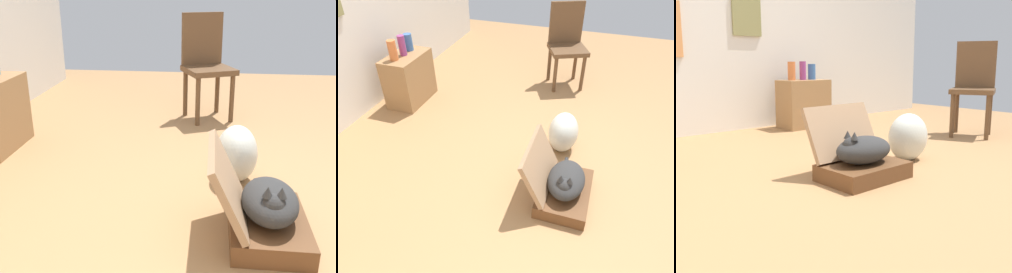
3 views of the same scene
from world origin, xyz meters
The scene contains 6 objects.
ground_plane centered at (0.00, 0.00, 0.00)m, with size 7.68×7.68×0.00m, color #9E7247.
suitcase_base centered at (-0.29, -0.13, 0.06)m, with size 0.56×0.39×0.11m, color brown.
suitcase_lid centered at (-0.29, 0.08, 0.29)m, with size 0.56×0.39×0.04m, color #9B7756.
cat centered at (-0.30, -0.13, 0.20)m, with size 0.50×0.28×0.23m.
plastic_bag_white centered at (0.34, 0.00, 0.19)m, with size 0.36×0.27×0.37m, color silver.
chair centered at (1.70, 0.24, 0.53)m, with size 0.55×0.56×0.98m.
Camera 1 is at (-2.10, 0.18, 1.21)m, focal length 42.78 mm.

